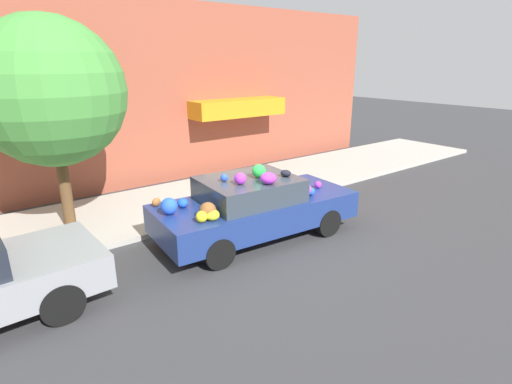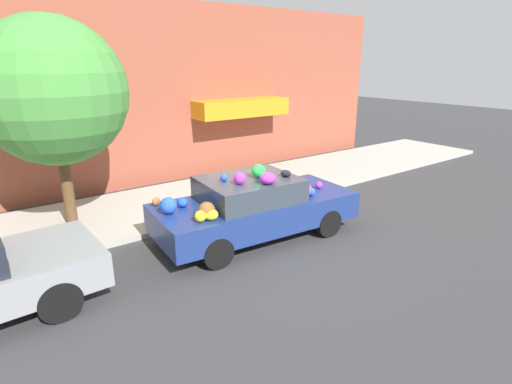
{
  "view_description": "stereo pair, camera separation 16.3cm",
  "coord_description": "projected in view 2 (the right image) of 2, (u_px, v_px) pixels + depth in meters",
  "views": [
    {
      "loc": [
        -4.82,
        -6.5,
        3.64
      ],
      "look_at": [
        0.0,
        -0.18,
        1.01
      ],
      "focal_mm": 28.0,
      "sensor_mm": 36.0,
      "label": 1
    },
    {
      "loc": [
        -4.69,
        -6.6,
        3.64
      ],
      "look_at": [
        0.0,
        -0.18,
        1.01
      ],
      "focal_mm": 28.0,
      "sensor_mm": 36.0,
      "label": 2
    }
  ],
  "objects": [
    {
      "name": "building_facade",
      "position": [
        159.0,
        96.0,
        11.86
      ],
      "size": [
        18.0,
        1.2,
        5.32
      ],
      "color": "#9E4C38",
      "rests_on": "ground"
    },
    {
      "name": "fire_hydrant",
      "position": [
        209.0,
        196.0,
        9.8
      ],
      "size": [
        0.2,
        0.2,
        0.7
      ],
      "color": "red",
      "rests_on": "sidewalk_curb"
    },
    {
      "name": "ground_plane",
      "position": [
        251.0,
        233.0,
        8.83
      ],
      "size": [
        60.0,
        60.0,
        0.0
      ],
      "primitive_type": "plane",
      "color": "#38383A"
    },
    {
      "name": "art_car",
      "position": [
        254.0,
        206.0,
        8.43
      ],
      "size": [
        4.42,
        2.1,
        1.63
      ],
      "rotation": [
        0.0,
        0.0,
        -0.08
      ],
      "color": "navy",
      "rests_on": "ground"
    },
    {
      "name": "street_tree",
      "position": [
        53.0,
        92.0,
        8.12
      ],
      "size": [
        3.01,
        3.01,
        4.42
      ],
      "color": "brown",
      "rests_on": "sidewalk_curb"
    },
    {
      "name": "sidewalk_curb",
      "position": [
        194.0,
        198.0,
        10.88
      ],
      "size": [
        24.0,
        3.2,
        0.12
      ],
      "color": "#B2ADA3",
      "rests_on": "ground"
    }
  ]
}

